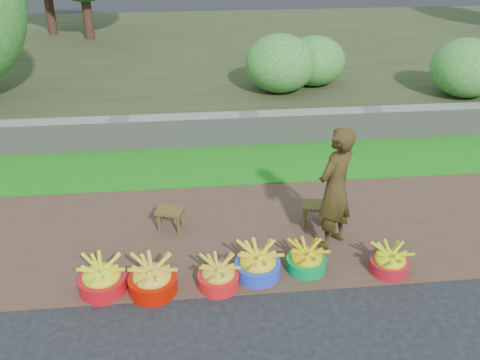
{
  "coord_description": "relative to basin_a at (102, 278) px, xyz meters",
  "views": [
    {
      "loc": [
        -1.06,
        -4.58,
        3.88
      ],
      "look_at": [
        -0.45,
        1.3,
        0.75
      ],
      "focal_mm": 40.0,
      "sensor_mm": 36.0,
      "label": 1
    }
  ],
  "objects": [
    {
      "name": "ground_plane",
      "position": [
        2.09,
        -0.24,
        -0.18
      ],
      "size": [
        120.0,
        120.0,
        0.0
      ],
      "primitive_type": "plane",
      "color": "black",
      "rests_on": "ground"
    },
    {
      "name": "dirt_shoulder",
      "position": [
        2.09,
        1.01,
        -0.17
      ],
      "size": [
        80.0,
        2.5,
        0.02
      ],
      "primitive_type": "cube",
      "color": "#4C3226",
      "rests_on": "ground"
    },
    {
      "name": "grass_verge",
      "position": [
        2.09,
        3.01,
        -0.16
      ],
      "size": [
        80.0,
        1.5,
        0.04
      ],
      "primitive_type": "cube",
      "color": "#1C7A15",
      "rests_on": "ground"
    },
    {
      "name": "retaining_wall",
      "position": [
        2.09,
        3.86,
        0.1
      ],
      "size": [
        80.0,
        0.35,
        0.55
      ],
      "primitive_type": "cube",
      "color": "gray",
      "rests_on": "ground"
    },
    {
      "name": "earth_bank",
      "position": [
        2.09,
        8.76,
        0.07
      ],
      "size": [
        80.0,
        10.0,
        0.5
      ],
      "primitive_type": "cube",
      "color": "#353B20",
      "rests_on": "ground"
    },
    {
      "name": "basin_a",
      "position": [
        0.0,
        0.0,
        0.0
      ],
      "size": [
        0.53,
        0.53,
        0.39
      ],
      "color": "red",
      "rests_on": "ground"
    },
    {
      "name": "basin_b",
      "position": [
        0.55,
        -0.07,
        0.0
      ],
      "size": [
        0.54,
        0.54,
        0.4
      ],
      "color": "#B50E00",
      "rests_on": "ground"
    },
    {
      "name": "basin_c",
      "position": [
        1.28,
        -0.06,
        -0.02
      ],
      "size": [
        0.47,
        0.47,
        0.35
      ],
      "color": "red",
      "rests_on": "ground"
    },
    {
      "name": "basin_d",
      "position": [
        1.74,
        0.08,
        0.0
      ],
      "size": [
        0.53,
        0.53,
        0.39
      ],
      "color": "blue",
      "rests_on": "ground"
    },
    {
      "name": "basin_e",
      "position": [
        2.32,
        0.13,
        -0.02
      ],
      "size": [
        0.47,
        0.47,
        0.35
      ],
      "color": "#008D3C",
      "rests_on": "ground"
    },
    {
      "name": "basin_f",
      "position": [
        3.28,
        -0.01,
        -0.03
      ],
      "size": [
        0.45,
        0.45,
        0.34
      ],
      "color": "#AE1320",
      "rests_on": "ground"
    },
    {
      "name": "stool_left",
      "position": [
        0.74,
        1.16,
        0.08
      ],
      "size": [
        0.4,
        0.35,
        0.3
      ],
      "rotation": [
        0.0,
        0.0,
        -0.3
      ],
      "color": "#52401C",
      "rests_on": "dirt_shoulder"
    },
    {
      "name": "stool_right",
      "position": [
        2.64,
        1.06,
        0.1
      ],
      "size": [
        0.41,
        0.34,
        0.32
      ],
      "rotation": [
        0.0,
        0.0,
        -0.2
      ],
      "color": "#52401C",
      "rests_on": "dirt_shoulder"
    },
    {
      "name": "vendor_woman",
      "position": [
        2.74,
        0.62,
        0.63
      ],
      "size": [
        0.68,
        0.66,
        1.57
      ],
      "primitive_type": "imported",
      "rotation": [
        0.0,
        0.0,
        3.85
      ],
      "color": "black",
      "rests_on": "dirt_shoulder"
    }
  ]
}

